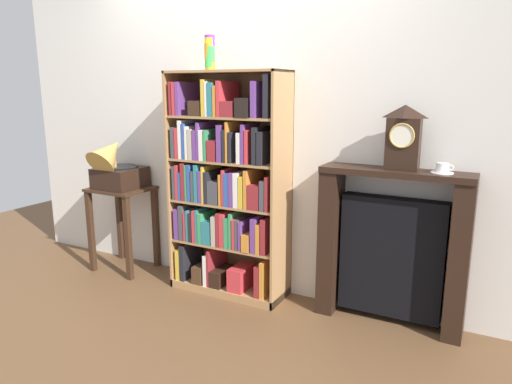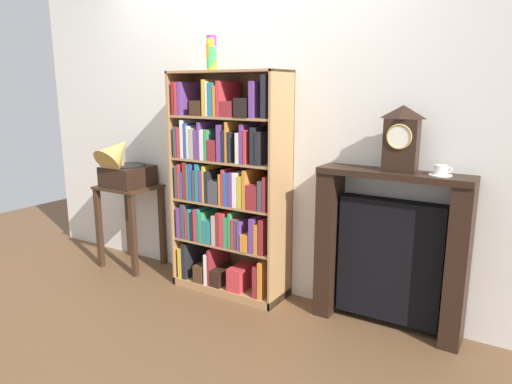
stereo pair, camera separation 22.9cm
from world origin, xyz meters
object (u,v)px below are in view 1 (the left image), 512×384
(bookshelf, at_px, (226,191))
(teacup_with_saucer, at_px, (442,169))
(side_table_left, at_px, (123,212))
(fireplace_mantel, at_px, (391,249))
(cup_stack, at_px, (210,53))
(mantel_clock, at_px, (403,138))
(gramophone, at_px, (116,167))

(bookshelf, height_order, teacup_with_saucer, bookshelf)
(side_table_left, relative_size, teacup_with_saucer, 5.45)
(teacup_with_saucer, bearing_deg, fireplace_mantel, 176.21)
(bookshelf, relative_size, side_table_left, 2.31)
(fireplace_mantel, bearing_deg, side_table_left, -177.31)
(cup_stack, bearing_deg, bookshelf, 5.63)
(fireplace_mantel, bearing_deg, teacup_with_saucer, -3.79)
(side_table_left, bearing_deg, fireplace_mantel, 2.69)
(teacup_with_saucer, bearing_deg, cup_stack, -177.28)
(mantel_clock, height_order, teacup_with_saucer, mantel_clock)
(bookshelf, bearing_deg, fireplace_mantel, 3.91)
(cup_stack, distance_m, gramophone, 1.27)
(cup_stack, xyz_separation_m, mantel_clock, (1.36, 0.07, -0.54))
(side_table_left, distance_m, mantel_clock, 2.40)
(bookshelf, xyz_separation_m, fireplace_mantel, (1.22, 0.08, -0.28))
(gramophone, xyz_separation_m, teacup_with_saucer, (2.52, 0.14, 0.16))
(cup_stack, bearing_deg, fireplace_mantel, 4.05)
(side_table_left, height_order, fireplace_mantel, fireplace_mantel)
(cup_stack, bearing_deg, teacup_with_saucer, 2.72)
(teacup_with_saucer, bearing_deg, mantel_clock, -179.38)
(fireplace_mantel, relative_size, mantel_clock, 2.60)
(fireplace_mantel, relative_size, teacup_with_saucer, 7.89)
(mantel_clock, bearing_deg, bookshelf, -177.13)
(gramophone, height_order, mantel_clock, mantel_clock)
(mantel_clock, distance_m, teacup_with_saucer, 0.30)
(cup_stack, relative_size, mantel_clock, 0.60)
(mantel_clock, bearing_deg, fireplace_mantel, 147.18)
(mantel_clock, bearing_deg, gramophone, -176.67)
(cup_stack, xyz_separation_m, teacup_with_saucer, (1.60, 0.08, -0.72))
(fireplace_mantel, height_order, teacup_with_saucer, teacup_with_saucer)
(cup_stack, distance_m, teacup_with_saucer, 1.76)
(cup_stack, distance_m, side_table_left, 1.57)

